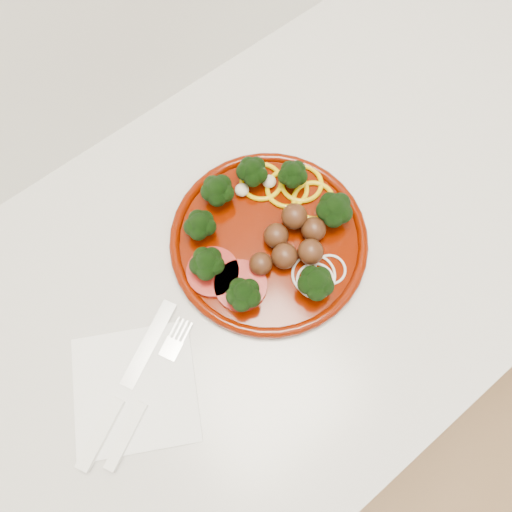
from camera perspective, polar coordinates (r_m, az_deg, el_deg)
counter at (r=1.14m, az=7.73°, el=-2.97°), size 2.40×0.60×0.90m
plate at (r=0.66m, az=1.27°, el=2.36°), size 0.27×0.27×0.06m
napkin at (r=0.65m, az=-13.66°, el=-14.54°), size 0.20×0.20×0.00m
knife at (r=0.65m, az=-15.65°, el=-15.96°), size 0.20×0.11×0.01m
fork at (r=0.64m, az=-13.56°, el=-17.44°), size 0.18×0.10×0.01m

